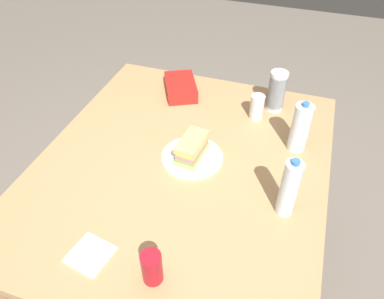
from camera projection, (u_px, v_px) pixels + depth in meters
ground_plane at (184, 262)px, 2.06m from camera, size 8.00×8.00×0.00m
dining_table at (181, 178)px, 1.60m from camera, size 1.41×1.20×0.77m
paper_plate at (192, 157)px, 1.57m from camera, size 0.26×0.26×0.01m
sandwich at (192, 148)px, 1.54m from camera, size 0.19×0.11×0.08m
soda_can_red at (152, 267)px, 1.12m from camera, size 0.07×0.07×0.12m
chip_bag at (181, 87)px, 1.93m from camera, size 0.27×0.24×0.07m
water_bottle_tall at (289, 188)px, 1.28m from camera, size 0.06×0.06×0.26m
plastic_cup_stack at (277, 91)px, 1.78m from camera, size 0.08×0.08×0.20m
water_bottle_spare at (300, 128)px, 1.55m from camera, size 0.08×0.08×0.24m
soda_can_silver at (257, 107)px, 1.75m from camera, size 0.07×0.07×0.12m
paper_napkin at (90, 254)px, 1.22m from camera, size 0.15×0.15×0.01m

